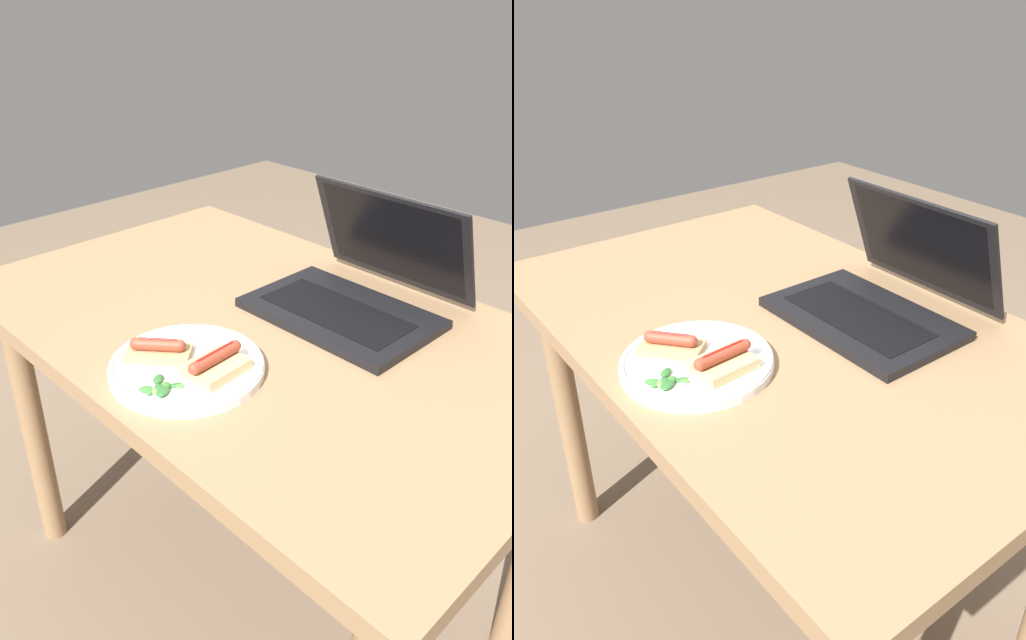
{
  "view_description": "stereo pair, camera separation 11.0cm",
  "coord_description": "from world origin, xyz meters",
  "views": [
    {
      "loc": [
        0.77,
        -0.75,
        1.36
      ],
      "look_at": [
        0.08,
        -0.08,
        0.83
      ],
      "focal_mm": 35.0,
      "sensor_mm": 36.0,
      "label": 1
    },
    {
      "loc": [
        0.84,
        -0.67,
        1.36
      ],
      "look_at": [
        0.08,
        -0.08,
        0.83
      ],
      "focal_mm": 35.0,
      "sensor_mm": 36.0,
      "label": 2
    }
  ],
  "objects": [
    {
      "name": "sausage_toast_left",
      "position": [
        -0.0,
        -0.24,
        0.8
      ],
      "size": [
        0.12,
        0.12,
        0.04
      ],
      "rotation": [
        0.0,
        0.0,
        0.71
      ],
      "color": "tan",
      "rests_on": "plate"
    },
    {
      "name": "laptop",
      "position": [
        0.11,
        0.16,
        0.82
      ],
      "size": [
        0.36,
        0.32,
        0.23
      ],
      "color": "black",
      "rests_on": "desk"
    },
    {
      "name": "ground_plane",
      "position": [
        0.0,
        0.0,
        0.0
      ],
      "size": [
        6.0,
        6.0,
        0.0
      ],
      "primitive_type": "plane",
      "color": "#75604C"
    },
    {
      "name": "desk",
      "position": [
        0.0,
        0.0,
        0.66
      ],
      "size": [
        1.21,
        0.76,
        0.77
      ],
      "color": "#93704C",
      "rests_on": "ground_plane"
    },
    {
      "name": "salad_pile",
      "position": [
        0.08,
        -0.3,
        0.79
      ],
      "size": [
        0.06,
        0.07,
        0.01
      ],
      "color": "#2D662D",
      "rests_on": "plate"
    },
    {
      "name": "plate",
      "position": [
        0.05,
        -0.22,
        0.78
      ],
      "size": [
        0.26,
        0.26,
        0.02
      ],
      "color": "white",
      "rests_on": "desk"
    },
    {
      "name": "sausage_toast_middle",
      "position": [
        0.1,
        -0.2,
        0.8
      ],
      "size": [
        0.08,
        0.11,
        0.04
      ],
      "rotation": [
        0.0,
        0.0,
        1.65
      ],
      "color": "tan",
      "rests_on": "plate"
    }
  ]
}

